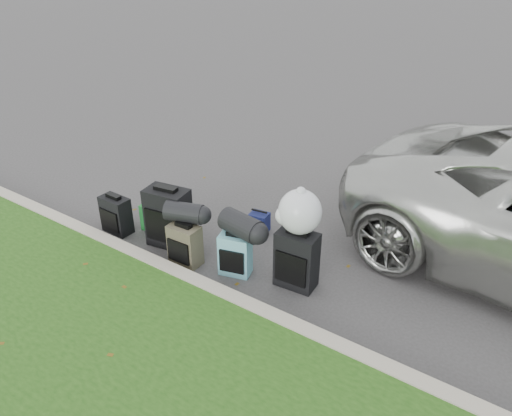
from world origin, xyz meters
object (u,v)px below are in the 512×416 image
Objects in this scene: suitcase_teal at (235,254)px; tote_green at (155,216)px; suitcase_small_black at (116,215)px; suitcase_large_black_right at (297,260)px; tote_navy at (259,222)px; suitcase_large_black_left at (169,218)px; suitcase_olive at (185,245)px.

suitcase_teal is 1.41× the size of tote_green.
suitcase_large_black_right is (2.67, 0.36, 0.09)m from suitcase_small_black.
tote_navy is at bearing 139.51° from suitcase_large_black_right.
suitcase_large_black_left is 1.13× the size of suitcase_large_black_right.
suitcase_large_black_right is 2.58× the size of tote_navy.
suitcase_large_black_right is 2.29m from tote_green.
suitcase_olive and suitcase_teal have the same top height.
suitcase_large_black_left is 1.50× the size of suitcase_teal.
suitcase_large_black_left is 0.54m from suitcase_olive.
suitcase_small_black is 0.98× the size of suitcase_olive.
suitcase_olive is 1.00× the size of suitcase_teal.
suitcase_small_black is 1.98m from tote_navy.
suitcase_small_black is 1.38× the size of tote_green.
suitcase_large_black_left is at bearing -137.75° from tote_navy.
suitcase_teal is at bearing 14.13° from suitcase_olive.
suitcase_small_black is 1.94m from suitcase_teal.
suitcase_small_black is at bearing -152.81° from tote_navy.
suitcase_large_black_left reaches higher than suitcase_olive.
suitcase_small_black is at bearing -176.82° from suitcase_large_black_left.
tote_green is (0.38, 0.37, -0.07)m from suitcase_small_black.
tote_green is at bearing 175.77° from suitcase_large_black_right.
suitcase_small_black is 1.30m from suitcase_olive.
suitcase_large_black_right reaches higher than tote_green.
suitcase_large_black_left reaches higher than suitcase_large_black_right.
suitcase_olive is 1.01m from tote_green.
suitcase_olive is 0.67m from suitcase_teal.
tote_green is (-1.56, 0.22, -0.08)m from suitcase_teal.
suitcase_teal reaches higher than suitcase_small_black.
tote_navy is (-0.32, 0.98, -0.13)m from suitcase_teal.
suitcase_small_black is 2.69m from suitcase_large_black_right.
tote_navy is at bearing 91.88° from suitcase_teal.
tote_navy is at bearing 40.64° from suitcase_large_black_left.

